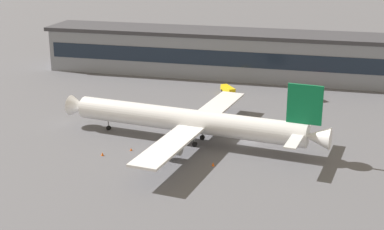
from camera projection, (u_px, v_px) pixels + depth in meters
The scene contains 8 objects.
ground_plane at pixel (249, 142), 126.02m from camera, with size 600.00×600.00×0.00m, color #56565B.
terminal_building at pixel (279, 56), 178.66m from camera, with size 154.46×17.59×14.56m.
airliner at pixel (191, 121), 124.57m from camera, with size 61.89×53.46×15.78m.
follow_me_car at pixel (315, 96), 157.58m from camera, with size 4.17×4.66×1.85m.
belt_loader at pixel (228, 89), 164.09m from camera, with size 5.28×6.40×1.95m.
traffic_cone_0 at pixel (213, 164), 113.24m from camera, with size 0.60×0.60×0.75m, color #F2590C.
traffic_cone_1 at pixel (131, 149), 121.14m from camera, with size 0.50×0.50×0.63m, color #F2590C.
traffic_cone_2 at pixel (102, 154), 118.39m from camera, with size 0.60×0.60×0.75m, color #F2590C.
Camera 1 is at (17.20, -117.35, 44.88)m, focal length 52.76 mm.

